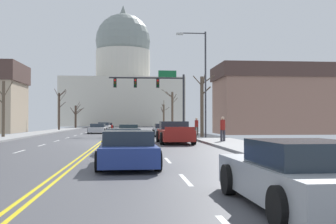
# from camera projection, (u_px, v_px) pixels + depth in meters

# --- Properties ---
(ground) EXTENTS (20.00, 180.00, 0.20)m
(ground) POSITION_uv_depth(u_px,v_px,m) (102.00, 142.00, 29.39)
(ground) COLOR #49494E
(signal_gantry) EXTENTS (7.91, 0.41, 6.64)m
(signal_gantry) POSITION_uv_depth(u_px,v_px,m) (157.00, 88.00, 43.01)
(signal_gantry) COLOR #28282D
(signal_gantry) RESTS_ON ground
(street_lamp_right) EXTENTS (2.49, 0.24, 8.75)m
(street_lamp_right) POSITION_uv_depth(u_px,v_px,m) (202.00, 75.00, 33.90)
(street_lamp_right) COLOR #333338
(street_lamp_right) RESTS_ON ground
(capitol_building) EXTENTS (30.99, 18.75, 32.21)m
(capitol_building) POSITION_uv_depth(u_px,v_px,m) (123.00, 82.00, 109.26)
(capitol_building) COLOR beige
(capitol_building) RESTS_ON ground
(sedan_near_00) EXTENTS (2.09, 4.32, 1.21)m
(sedan_near_00) POSITION_uv_depth(u_px,v_px,m) (163.00, 130.00, 39.87)
(sedan_near_00) COLOR #9EA3A8
(sedan_near_00) RESTS_ON ground
(sedan_near_01) EXTENTS (1.97, 4.25, 1.21)m
(sedan_near_01) POSITION_uv_depth(u_px,v_px,m) (129.00, 132.00, 33.86)
(sedan_near_01) COLOR #1E7247
(sedan_near_01) RESTS_ON ground
(pickup_truck_near_02) EXTENTS (2.34, 5.39, 1.48)m
(pickup_truck_near_02) POSITION_uv_depth(u_px,v_px,m) (175.00, 133.00, 28.03)
(pickup_truck_near_02) COLOR maroon
(pickup_truck_near_02) RESTS_ON ground
(sedan_near_03) EXTENTS (2.10, 4.63, 1.16)m
(sedan_near_03) POSITION_uv_depth(u_px,v_px,m) (123.00, 141.00, 20.32)
(sedan_near_03) COLOR #9EA3A8
(sedan_near_03) RESTS_ON ground
(sedan_near_04) EXTENTS (2.13, 4.71, 1.23)m
(sedan_near_04) POSITION_uv_depth(u_px,v_px,m) (128.00, 150.00, 13.96)
(sedan_near_04) COLOR navy
(sedan_near_04) RESTS_ON ground
(sedan_near_05) EXTENTS (2.05, 4.60, 1.23)m
(sedan_near_05) POSITION_uv_depth(u_px,v_px,m) (298.00, 176.00, 7.38)
(sedan_near_05) COLOR #9EA3A8
(sedan_near_05) RESTS_ON ground
(sedan_oncoming_00) EXTENTS (2.10, 4.60, 1.13)m
(sedan_oncoming_00) POSITION_uv_depth(u_px,v_px,m) (98.00, 129.00, 48.52)
(sedan_oncoming_00) COLOR silver
(sedan_oncoming_00) RESTS_ON ground
(sedan_oncoming_01) EXTENTS (2.07, 4.65, 1.22)m
(sedan_oncoming_01) POSITION_uv_depth(u_px,v_px,m) (104.00, 127.00, 59.83)
(sedan_oncoming_01) COLOR silver
(sedan_oncoming_01) RESTS_ON ground
(sedan_oncoming_02) EXTENTS (2.16, 4.28, 1.11)m
(sedan_oncoming_02) POSITION_uv_depth(u_px,v_px,m) (107.00, 126.00, 67.95)
(sedan_oncoming_02) COLOR #B71414
(sedan_oncoming_02) RESTS_ON ground
(flank_building_01) EXTENTS (13.43, 7.83, 7.79)m
(flank_building_01) POSITION_uv_depth(u_px,v_px,m) (274.00, 99.00, 47.21)
(flank_building_01) COLOR #8C6656
(flank_building_01) RESTS_ON ground
(bare_tree_00) EXTENTS (1.91, 1.92, 5.61)m
(bare_tree_00) POSITION_uv_depth(u_px,v_px,m) (202.00, 104.00, 34.91)
(bare_tree_00) COLOR brown
(bare_tree_00) RESTS_ON ground
(bare_tree_01) EXTENTS (2.37, 2.03, 4.82)m
(bare_tree_01) POSITION_uv_depth(u_px,v_px,m) (76.00, 116.00, 75.42)
(bare_tree_01) COLOR #423328
(bare_tree_01) RESTS_ON ground
(bare_tree_02) EXTENTS (2.37, 1.44, 5.94)m
(bare_tree_02) POSITION_uv_depth(u_px,v_px,m) (172.00, 110.00, 59.80)
(bare_tree_02) COLOR brown
(bare_tree_02) RESTS_ON ground
(bare_tree_03) EXTENTS (1.77, 1.80, 4.82)m
(bare_tree_03) POSITION_uv_depth(u_px,v_px,m) (3.00, 106.00, 35.40)
(bare_tree_03) COLOR brown
(bare_tree_03) RESTS_ON ground
(bare_tree_04) EXTENTS (1.69, 1.65, 5.27)m
(bare_tree_04) POSITION_uv_depth(u_px,v_px,m) (164.00, 115.00, 79.29)
(bare_tree_04) COLOR brown
(bare_tree_04) RESTS_ON ground
(bare_tree_05) EXTENTS (1.68, 1.63, 5.98)m
(bare_tree_05) POSITION_uv_depth(u_px,v_px,m) (59.00, 110.00, 60.64)
(bare_tree_05) COLOR #423328
(bare_tree_05) RESTS_ON ground
(pedestrian_00) EXTENTS (0.35, 0.34, 1.64)m
(pedestrian_00) POSITION_uv_depth(u_px,v_px,m) (197.00, 126.00, 37.97)
(pedestrian_00) COLOR #4C4238
(pedestrian_00) RESTS_ON ground
(pedestrian_01) EXTENTS (0.35, 0.34, 1.67)m
(pedestrian_01) POSITION_uv_depth(u_px,v_px,m) (223.00, 128.00, 27.97)
(pedestrian_01) COLOR #33333D
(pedestrian_01) RESTS_ON ground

